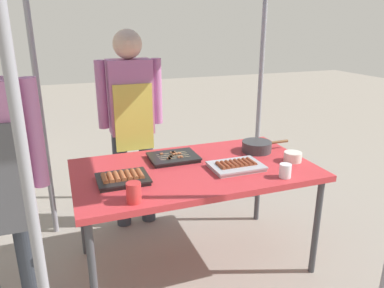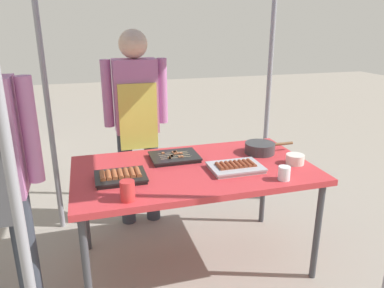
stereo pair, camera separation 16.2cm
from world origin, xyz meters
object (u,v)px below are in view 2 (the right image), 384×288
at_px(drink_cup_by_wok, 127,191).
at_px(vendor_woman, 136,114).
at_px(tray_meat_skewers, 174,157).
at_px(condiment_bowl, 295,159).
at_px(drink_cup_near_edge, 284,173).
at_px(tray_grilled_sausages, 236,167).
at_px(tray_pork_links, 121,176).
at_px(cooking_wok, 260,148).
at_px(stall_table, 194,175).

xyz_separation_m(drink_cup_by_wok, vendor_woman, (0.21, 1.07, 0.16)).
bearing_deg(tray_meat_skewers, condiment_bowl, -22.25).
bearing_deg(drink_cup_near_edge, tray_meat_skewers, 136.32).
distance_m(tray_grilled_sausages, vendor_woman, 1.01).
height_order(tray_grilled_sausages, drink_cup_by_wok, drink_cup_by_wok).
distance_m(tray_grilled_sausages, drink_cup_by_wok, 0.78).
bearing_deg(tray_pork_links, tray_grilled_sausages, -3.93).
bearing_deg(tray_meat_skewers, cooking_wok, -4.51).
xyz_separation_m(tray_grilled_sausages, condiment_bowl, (0.44, -0.01, 0.01)).
bearing_deg(tray_meat_skewers, vendor_woman, 109.47).
bearing_deg(drink_cup_by_wok, tray_pork_links, 91.88).
bearing_deg(tray_grilled_sausages, stall_table, 154.31).
relative_size(cooking_wok, drink_cup_by_wok, 3.33).
xyz_separation_m(tray_meat_skewers, condiment_bowl, (0.78, -0.32, 0.02)).
relative_size(tray_meat_skewers, cooking_wok, 0.89).
bearing_deg(stall_table, condiment_bowl, -10.78).
bearing_deg(tray_meat_skewers, tray_pork_links, -147.62).
distance_m(tray_meat_skewers, tray_pork_links, 0.48).
xyz_separation_m(tray_pork_links, condiment_bowl, (1.18, -0.06, 0.01)).
bearing_deg(tray_grilled_sausages, vendor_woman, 122.30).
relative_size(condiment_bowl, drink_cup_by_wok, 1.09).
bearing_deg(condiment_bowl, tray_meat_skewers, 157.75).
relative_size(condiment_bowl, drink_cup_near_edge, 1.42).
height_order(drink_cup_by_wok, vendor_woman, vendor_woman).
relative_size(condiment_bowl, vendor_woman, 0.08).
relative_size(tray_grilled_sausages, drink_cup_by_wok, 3.00).
bearing_deg(vendor_woman, condiment_bowl, 138.77).
bearing_deg(tray_pork_links, drink_cup_near_edge, -16.28).
distance_m(cooking_wok, condiment_bowl, 0.30).
relative_size(tray_pork_links, cooking_wok, 0.82).
distance_m(cooking_wok, drink_cup_near_edge, 0.50).
bearing_deg(tray_meat_skewers, stall_table, -64.22).
distance_m(stall_table, drink_cup_near_edge, 0.60).
relative_size(tray_grilled_sausages, condiment_bowl, 2.77).
height_order(stall_table, drink_cup_by_wok, drink_cup_by_wok).
bearing_deg(cooking_wok, stall_table, -166.20).
bearing_deg(cooking_wok, drink_cup_by_wok, -154.54).
bearing_deg(vendor_woman, stall_table, 111.18).
height_order(tray_pork_links, condiment_bowl, condiment_bowl).
bearing_deg(condiment_bowl, tray_grilled_sausages, 178.67).
xyz_separation_m(stall_table, condiment_bowl, (0.69, -0.13, 0.09)).
distance_m(stall_table, tray_grilled_sausages, 0.29).
height_order(tray_meat_skewers, condiment_bowl, condiment_bowl).
bearing_deg(vendor_woman, drink_cup_near_edge, 125.18).
bearing_deg(stall_table, tray_pork_links, -172.02).
xyz_separation_m(condiment_bowl, vendor_woman, (-0.96, 0.84, 0.19)).
bearing_deg(cooking_wok, vendor_woman, 145.24).
bearing_deg(drink_cup_by_wok, cooking_wok, 25.46).
relative_size(drink_cup_near_edge, vendor_woman, 0.05).
height_order(tray_pork_links, drink_cup_by_wok, drink_cup_by_wok).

